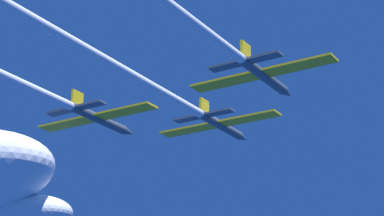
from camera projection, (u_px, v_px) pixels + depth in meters
jet_lead at (152, 87)px, 71.53m from camera, size 14.79×47.89×2.45m
jet_left_wing at (4, 76)px, 67.04m from camera, size 14.79×48.35×2.45m
jet_right_wing at (177, 11)px, 57.13m from camera, size 14.79×51.46×2.45m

